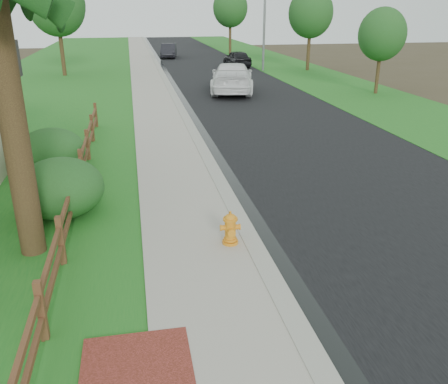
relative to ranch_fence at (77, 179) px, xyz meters
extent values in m
plane|color=#3B3320|center=(3.60, -6.40, -0.62)|extent=(120.00, 120.00, 0.00)
cube|color=black|center=(8.20, 28.60, -0.61)|extent=(8.00, 90.00, 0.02)
cube|color=gray|center=(4.00, 28.60, -0.56)|extent=(0.40, 90.00, 0.12)
cube|color=black|center=(4.35, 28.60, -0.60)|extent=(0.50, 90.00, 0.00)
cube|color=#A59D90|center=(2.70, 28.60, -0.57)|extent=(2.20, 90.00, 0.10)
cube|color=#1C621D|center=(0.80, 28.60, -0.59)|extent=(1.60, 90.00, 0.06)
cube|color=#1C621D|center=(-4.40, 28.60, -0.60)|extent=(9.00, 90.00, 0.04)
cube|color=#1C621D|center=(15.10, 28.60, -0.60)|extent=(6.00, 90.00, 0.04)
cube|color=#462517|center=(0.00, -6.00, -0.07)|extent=(0.12, 0.12, 1.10)
cube|color=#462517|center=(0.00, -3.60, -0.07)|extent=(0.12, 0.12, 1.10)
cube|color=#462517|center=(0.00, -1.20, -0.07)|extent=(0.12, 0.12, 1.10)
cube|color=#462517|center=(0.00, 1.20, -0.07)|extent=(0.12, 0.12, 1.10)
cube|color=#462517|center=(0.00, 3.60, -0.07)|extent=(0.12, 0.12, 1.10)
cube|color=#462517|center=(0.00, 6.00, -0.07)|extent=(0.12, 0.12, 1.10)
cube|color=#462517|center=(0.00, 8.40, -0.07)|extent=(0.12, 0.12, 1.10)
cube|color=#462517|center=(0.00, -7.20, -0.17)|extent=(0.08, 2.35, 0.10)
cube|color=#462517|center=(0.00, -7.20, 0.23)|extent=(0.08, 2.35, 0.10)
cube|color=#462517|center=(0.00, -4.80, -0.17)|extent=(0.08, 2.35, 0.10)
cube|color=#462517|center=(0.00, -4.80, 0.23)|extent=(0.08, 2.35, 0.10)
cube|color=#462517|center=(0.00, -2.40, -0.17)|extent=(0.08, 2.35, 0.10)
cube|color=#462517|center=(0.00, -2.40, 0.23)|extent=(0.08, 2.35, 0.10)
cube|color=#462517|center=(0.00, 0.00, -0.17)|extent=(0.08, 2.35, 0.10)
cube|color=#462517|center=(0.00, 0.00, 0.23)|extent=(0.08, 2.35, 0.10)
cube|color=#462517|center=(0.00, 2.40, -0.17)|extent=(0.08, 2.35, 0.10)
cube|color=#462517|center=(0.00, 2.40, 0.23)|extent=(0.08, 2.35, 0.10)
cube|color=#462517|center=(0.00, 4.80, -0.17)|extent=(0.08, 2.35, 0.10)
cube|color=#462517|center=(0.00, 4.80, 0.23)|extent=(0.08, 2.35, 0.10)
cube|color=#462517|center=(0.00, 7.20, -0.17)|extent=(0.08, 2.35, 0.10)
cube|color=#462517|center=(0.00, 7.20, 0.23)|extent=(0.08, 2.35, 0.10)
cylinder|color=#332114|center=(-0.70, -2.90, 2.13)|extent=(0.52, 0.52, 5.50)
cylinder|color=orange|center=(3.50, -3.46, -0.49)|extent=(0.35, 0.35, 0.06)
cylinder|color=orange|center=(3.50, -3.46, -0.21)|extent=(0.24, 0.24, 0.54)
cylinder|color=orange|center=(3.50, -3.46, -0.41)|extent=(0.29, 0.29, 0.05)
cylinder|color=orange|center=(3.50, -3.46, 0.06)|extent=(0.32, 0.32, 0.05)
ellipsoid|color=orange|center=(3.50, -3.46, 0.08)|extent=(0.26, 0.26, 0.19)
cylinder|color=orange|center=(3.50, -3.46, 0.21)|extent=(0.06, 0.06, 0.07)
cylinder|color=orange|center=(3.49, -3.62, -0.18)|extent=(0.16, 0.13, 0.16)
cylinder|color=orange|center=(3.32, -3.45, -0.13)|extent=(0.14, 0.13, 0.12)
cylinder|color=orange|center=(3.68, -3.47, -0.13)|extent=(0.14, 0.13, 0.12)
imported|color=white|center=(7.66, 16.24, 0.29)|extent=(3.72, 6.48, 1.77)
imported|color=black|center=(10.80, 29.08, 0.10)|extent=(1.96, 4.22, 1.40)
imported|color=black|center=(5.60, 38.24, 0.09)|extent=(2.03, 4.35, 1.38)
cylinder|color=slate|center=(12.30, 26.00, 4.00)|extent=(0.18, 0.18, 9.24)
ellipsoid|color=#224A1A|center=(-0.30, -1.01, 0.13)|extent=(2.30, 2.30, 1.49)
ellipsoid|color=#224A1A|center=(-0.30, -0.56, 0.06)|extent=(2.47, 2.47, 1.36)
ellipsoid|color=#224A1A|center=(-1.02, 2.57, 0.09)|extent=(2.15, 2.15, 1.42)
cylinder|color=#332114|center=(16.11, 14.10, 0.89)|extent=(0.21, 0.21, 3.01)
ellipsoid|color=#224A1A|center=(16.11, 14.10, 2.83)|extent=(2.76, 2.76, 3.03)
cylinder|color=#332114|center=(-3.34, 25.99, 1.61)|extent=(0.30, 0.30, 4.45)
ellipsoid|color=#224A1A|center=(-3.34, 25.99, 4.46)|extent=(4.10, 4.10, 4.51)
cylinder|color=#332114|center=(15.97, 25.55, 1.34)|extent=(0.27, 0.27, 3.91)
ellipsoid|color=#224A1A|center=(15.97, 25.55, 3.86)|extent=(3.54, 3.54, 3.90)
cylinder|color=#332114|center=(12.60, 40.89, 1.49)|extent=(0.29, 0.29, 4.22)
ellipsoid|color=#224A1A|center=(12.60, 40.89, 4.21)|extent=(3.73, 3.73, 4.10)
camera|label=1|loc=(1.61, -12.55, 4.33)|focal=38.00mm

